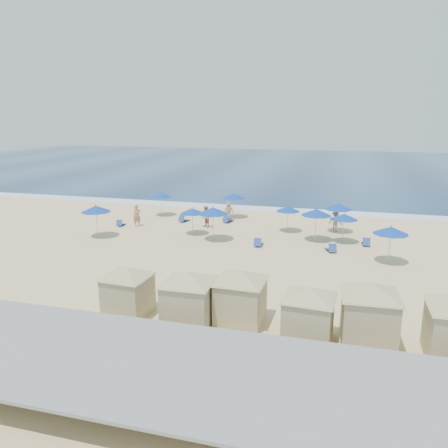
{
  "coord_description": "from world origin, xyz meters",
  "views": [
    {
      "loc": [
        6.21,
        -26.89,
        9.17
      ],
      "look_at": [
        -1.92,
        3.0,
        1.47
      ],
      "focal_mm": 35.0,
      "sensor_mm": 36.0,
      "label": 1
    }
  ],
  "objects_px": {
    "umbrella_5": "(288,209)",
    "umbrella_7": "(339,207)",
    "trash_bin": "(239,279)",
    "beachgoer_2": "(335,221)",
    "umbrella_6": "(316,212)",
    "beachgoer_3": "(229,211)",
    "umbrella_3": "(192,211)",
    "umbrella_8": "(344,217)",
    "cabana_0": "(128,285)",
    "umbrella_1": "(161,195)",
    "umbrella_0": "(96,209)",
    "beachgoer_1": "(206,217)",
    "umbrella_2": "(234,196)",
    "cabana_4": "(370,305)",
    "umbrella_4": "(213,211)",
    "umbrella_9": "(391,230)",
    "cabana_3": "(309,307)",
    "beachgoer_0": "(137,216)",
    "cabana_1": "(188,292)",
    "cabana_2": "(240,290)"
  },
  "relations": [
    {
      "from": "umbrella_3",
      "to": "umbrella_9",
      "type": "xyz_separation_m",
      "value": [
        14.36,
        -3.34,
        0.27
      ]
    },
    {
      "from": "umbrella_7",
      "to": "umbrella_6",
      "type": "bearing_deg",
      "value": -117.07
    },
    {
      "from": "cabana_4",
      "to": "beachgoer_2",
      "type": "xyz_separation_m",
      "value": [
        -1.72,
        18.19,
        -0.83
      ]
    },
    {
      "from": "umbrella_1",
      "to": "beachgoer_2",
      "type": "xyz_separation_m",
      "value": [
        15.93,
        -1.63,
        -1.16
      ]
    },
    {
      "from": "umbrella_7",
      "to": "umbrella_8",
      "type": "height_order",
      "value": "umbrella_7"
    },
    {
      "from": "umbrella_0",
      "to": "beachgoer_2",
      "type": "relative_size",
      "value": 1.54
    },
    {
      "from": "umbrella_4",
      "to": "beachgoer_3",
      "type": "bearing_deg",
      "value": 94.31
    },
    {
      "from": "umbrella_0",
      "to": "umbrella_8",
      "type": "height_order",
      "value": "umbrella_0"
    },
    {
      "from": "cabana_0",
      "to": "umbrella_1",
      "type": "xyz_separation_m",
      "value": [
        -6.86,
        19.97,
        0.51
      ]
    },
    {
      "from": "cabana_0",
      "to": "cabana_4",
      "type": "relative_size",
      "value": 0.89
    },
    {
      "from": "cabana_0",
      "to": "umbrella_7",
      "type": "bearing_deg",
      "value": 62.88
    },
    {
      "from": "umbrella_4",
      "to": "umbrella_8",
      "type": "height_order",
      "value": "umbrella_4"
    },
    {
      "from": "umbrella_0",
      "to": "umbrella_7",
      "type": "xyz_separation_m",
      "value": [
        17.92,
        6.33,
        -0.12
      ]
    },
    {
      "from": "cabana_4",
      "to": "umbrella_5",
      "type": "relative_size",
      "value": 2.11
    },
    {
      "from": "umbrella_0",
      "to": "trash_bin",
      "type": "bearing_deg",
      "value": -27.68
    },
    {
      "from": "umbrella_7",
      "to": "beachgoer_1",
      "type": "xyz_separation_m",
      "value": [
        -10.7,
        -1.23,
        -1.21
      ]
    },
    {
      "from": "umbrella_4",
      "to": "beachgoer_0",
      "type": "distance_m",
      "value": 8.0
    },
    {
      "from": "umbrella_3",
      "to": "umbrella_8",
      "type": "distance_m",
      "value": 11.53
    },
    {
      "from": "umbrella_0",
      "to": "umbrella_8",
      "type": "bearing_deg",
      "value": 10.38
    },
    {
      "from": "umbrella_0",
      "to": "umbrella_3",
      "type": "bearing_deg",
      "value": 21.36
    },
    {
      "from": "umbrella_0",
      "to": "cabana_0",
      "type": "bearing_deg",
      "value": -53.44
    },
    {
      "from": "umbrella_9",
      "to": "beachgoer_1",
      "type": "relative_size",
      "value": 1.37
    },
    {
      "from": "cabana_0",
      "to": "umbrella_1",
      "type": "relative_size",
      "value": 1.79
    },
    {
      "from": "umbrella_1",
      "to": "cabana_3",
      "type": "bearing_deg",
      "value": -53.12
    },
    {
      "from": "cabana_0",
      "to": "umbrella_5",
      "type": "distance_m",
      "value": 18.0
    },
    {
      "from": "cabana_0",
      "to": "umbrella_0",
      "type": "height_order",
      "value": "cabana_0"
    },
    {
      "from": "umbrella_3",
      "to": "umbrella_8",
      "type": "relative_size",
      "value": 0.96
    },
    {
      "from": "cabana_4",
      "to": "umbrella_5",
      "type": "distance_m",
      "value": 17.88
    },
    {
      "from": "umbrella_1",
      "to": "beachgoer_0",
      "type": "height_order",
      "value": "umbrella_1"
    },
    {
      "from": "umbrella_5",
      "to": "umbrella_7",
      "type": "bearing_deg",
      "value": 12.3
    },
    {
      "from": "umbrella_8",
      "to": "beachgoer_2",
      "type": "height_order",
      "value": "umbrella_8"
    },
    {
      "from": "cabana_1",
      "to": "cabana_2",
      "type": "xyz_separation_m",
      "value": [
        2.19,
        0.82,
        -0.01
      ]
    },
    {
      "from": "umbrella_1",
      "to": "umbrella_8",
      "type": "relative_size",
      "value": 1.01
    },
    {
      "from": "beachgoer_1",
      "to": "beachgoer_2",
      "type": "xyz_separation_m",
      "value": [
        10.53,
        1.54,
        -0.07
      ]
    },
    {
      "from": "cabana_2",
      "to": "cabana_4",
      "type": "xyz_separation_m",
      "value": [
        5.49,
        -0.39,
        0.08
      ]
    },
    {
      "from": "cabana_3",
      "to": "umbrella_4",
      "type": "height_order",
      "value": "umbrella_4"
    },
    {
      "from": "cabana_4",
      "to": "umbrella_3",
      "type": "distance_m",
      "value": 19.01
    },
    {
      "from": "umbrella_9",
      "to": "beachgoer_0",
      "type": "xyz_separation_m",
      "value": [
        -19.77,
        4.58,
        -1.25
      ]
    },
    {
      "from": "umbrella_4",
      "to": "umbrella_9",
      "type": "height_order",
      "value": "umbrella_4"
    },
    {
      "from": "umbrella_2",
      "to": "beachgoer_2",
      "type": "xyz_separation_m",
      "value": [
        9.16,
        -2.6,
        -1.19
      ]
    },
    {
      "from": "cabana_3",
      "to": "umbrella_2",
      "type": "distance_m",
      "value": 22.91
    },
    {
      "from": "umbrella_4",
      "to": "umbrella_1",
      "type": "bearing_deg",
      "value": 136.17
    },
    {
      "from": "cabana_1",
      "to": "umbrella_2",
      "type": "height_order",
      "value": "cabana_1"
    },
    {
      "from": "umbrella_6",
      "to": "umbrella_7",
      "type": "xyz_separation_m",
      "value": [
        1.56,
        3.05,
        -0.1
      ]
    },
    {
      "from": "umbrella_6",
      "to": "beachgoer_3",
      "type": "relative_size",
      "value": 1.48
    },
    {
      "from": "umbrella_9",
      "to": "beachgoer_2",
      "type": "distance_m",
      "value": 8.19
    },
    {
      "from": "umbrella_9",
      "to": "beachgoer_0",
      "type": "height_order",
      "value": "umbrella_9"
    },
    {
      "from": "trash_bin",
      "to": "beachgoer_2",
      "type": "relative_size",
      "value": 0.42
    },
    {
      "from": "umbrella_0",
      "to": "cabana_4",
      "type": "bearing_deg",
      "value": -30.69
    },
    {
      "from": "cabana_0",
      "to": "umbrella_6",
      "type": "bearing_deg",
      "value": 62.87
    }
  ]
}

